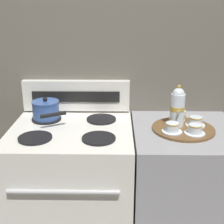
% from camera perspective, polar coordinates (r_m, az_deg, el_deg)
% --- Properties ---
extents(wall_back, '(6.00, 0.05, 2.20)m').
position_cam_1_polar(wall_back, '(2.05, 2.16, 5.48)').
color(wall_back, '#666056').
rests_on(wall_back, ground).
extents(stove, '(0.71, 0.66, 0.92)m').
position_cam_1_polar(stove, '(2.02, -6.98, -14.99)').
color(stove, silver).
rests_on(stove, ground).
extents(control_panel, '(0.69, 0.05, 0.20)m').
position_cam_1_polar(control_panel, '(2.04, -6.55, 2.99)').
color(control_panel, silver).
rests_on(control_panel, stove).
extents(side_counter, '(0.61, 0.63, 0.91)m').
position_cam_1_polar(side_counter, '(2.05, 12.54, -14.96)').
color(side_counter, '#939399').
rests_on(side_counter, ground).
extents(saucepan, '(0.23, 0.26, 0.13)m').
position_cam_1_polar(saucepan, '(1.94, -11.97, 0.43)').
color(saucepan, '#335193').
rests_on(saucepan, stove).
extents(serving_tray, '(0.35, 0.35, 0.01)m').
position_cam_1_polar(serving_tray, '(1.82, 12.88, -3.03)').
color(serving_tray, brown).
rests_on(serving_tray, side_counter).
extents(teapot, '(0.08, 0.13, 0.24)m').
position_cam_1_polar(teapot, '(1.80, 11.90, 0.94)').
color(teapot, silver).
rests_on(teapot, serving_tray).
extents(teacup_left, '(0.11, 0.11, 0.05)m').
position_cam_1_polar(teacup_left, '(1.74, 14.94, -3.07)').
color(teacup_left, silver).
rests_on(teacup_left, serving_tray).
extents(teacup_right, '(0.11, 0.11, 0.05)m').
position_cam_1_polar(teacup_right, '(1.85, 15.03, -1.65)').
color(teacup_right, silver).
rests_on(teacup_right, serving_tray).
extents(teacup_front, '(0.11, 0.11, 0.05)m').
position_cam_1_polar(teacup_front, '(1.74, 10.94, -2.81)').
color(teacup_front, silver).
rests_on(teacup_front, serving_tray).
extents(creamer_jug, '(0.07, 0.07, 0.06)m').
position_cam_1_polar(creamer_jug, '(1.92, 12.40, -0.58)').
color(creamer_jug, silver).
rests_on(creamer_jug, serving_tray).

